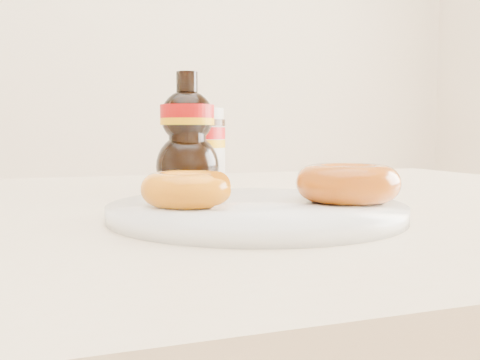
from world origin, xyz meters
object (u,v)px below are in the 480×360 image
object	(u,v)px
donut_whole	(348,183)
syrup_bottle	(187,135)
donut_bitten	(189,189)
dining_table	(180,266)
plate	(256,210)
nutella_jar	(198,144)

from	to	relation	value
donut_whole	syrup_bottle	size ratio (longest dim) A/B	0.65
donut_bitten	donut_whole	xyz separation A→B (m)	(0.17, -0.02, 0.00)
dining_table	plate	size ratio (longest dim) A/B	4.61
plate	donut_bitten	bearing A→B (deg)	174.35
nutella_jar	dining_table	bearing A→B (deg)	-111.49
donut_whole	syrup_bottle	xyz separation A→B (m)	(-0.12, 0.22, 0.05)
donut_whole	donut_bitten	bearing A→B (deg)	171.91
donut_bitten	syrup_bottle	distance (m)	0.21
donut_bitten	nutella_jar	size ratio (longest dim) A/B	0.75
plate	donut_whole	xyz separation A→B (m)	(0.10, -0.02, 0.03)
donut_bitten	syrup_bottle	xyz separation A→B (m)	(0.05, 0.20, 0.05)
dining_table	plate	bearing A→B (deg)	-72.78
syrup_bottle	donut_whole	bearing A→B (deg)	-61.85
plate	nutella_jar	bearing A→B (deg)	85.19
nutella_jar	donut_bitten	bearing A→B (deg)	-106.43
nutella_jar	donut_whole	bearing A→B (deg)	-79.07
nutella_jar	plate	bearing A→B (deg)	-94.81
donut_whole	nutella_jar	size ratio (longest dim) A/B	0.86
plate	syrup_bottle	world-z (taller)	syrup_bottle
donut_whole	nutella_jar	distance (m)	0.37
plate	donut_whole	size ratio (longest dim) A/B	2.77
syrup_bottle	donut_bitten	bearing A→B (deg)	-103.54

